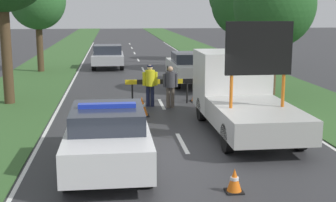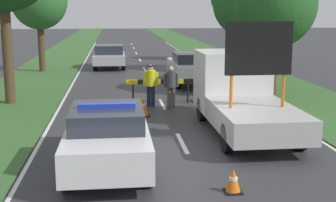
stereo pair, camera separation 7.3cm
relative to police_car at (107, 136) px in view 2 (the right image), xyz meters
name	(u,v)px [view 2 (the right image)]	position (x,y,z in m)	size (l,w,h in m)	color
ground_plane	(187,152)	(2.02, 0.92, -0.76)	(160.00, 160.00, 0.00)	#333335
lane_markings	(150,81)	(2.02, 13.36, -0.75)	(8.00, 58.37, 0.01)	silver
grass_verge_left	(52,65)	(-3.98, 20.92, -0.74)	(3.90, 120.00, 0.03)	#38602D
grass_verge_right	(228,63)	(8.03, 20.92, -0.74)	(3.90, 120.00, 0.03)	#38602D
police_car	(107,136)	(0.00, 0.00, 0.00)	(1.88, 4.54, 1.56)	white
work_truck	(239,92)	(4.05, 3.31, 0.37)	(2.18, 5.79, 3.36)	white
road_barrier	(161,84)	(1.98, 7.39, 0.04)	(2.72, 0.08, 0.97)	black
police_officer	(151,82)	(1.55, 6.89, 0.20)	(0.58, 0.37, 1.61)	#191E38
pedestrian_civilian	(171,84)	(2.29, 6.56, 0.17)	(0.57, 0.36, 1.58)	brown
traffic_cone_near_police	(233,181)	(2.55, -1.88, -0.51)	(0.36, 0.36, 0.50)	black
traffic_cone_centre_front	(107,121)	(-0.08, 3.48, -0.47)	(0.42, 0.42, 0.59)	black
traffic_cone_near_truck	(197,94)	(3.47, 7.63, -0.45)	(0.44, 0.44, 0.61)	black
traffic_cone_behind_barrier	(142,107)	(1.13, 5.28, -0.42)	(0.49, 0.49, 0.68)	black
queued_car_van_white	(191,67)	(3.97, 12.17, 0.07)	(1.90, 4.62, 1.57)	silver
queued_car_sedan_silver	(109,56)	(-0.15, 19.17, 0.00)	(1.94, 4.08, 1.46)	#B2B2B7
roadside_tree_near_left	(276,5)	(6.97, 8.71, 3.09)	(3.45, 3.45, 5.68)	#4C3823
roadside_tree_near_right	(39,0)	(-4.10, 17.75, 3.42)	(3.26, 3.26, 5.92)	#4C3823
roadside_tree_mid_right	(244,4)	(7.70, 16.30, 3.21)	(3.57, 3.57, 5.87)	#4C3823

